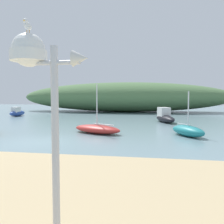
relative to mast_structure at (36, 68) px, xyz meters
name	(u,v)px	position (x,y,z in m)	size (l,w,h in m)	color
ground_plane	(43,141)	(-4.45, 9.29, -3.08)	(120.00, 120.00, 0.00)	gray
distant_hill	(124,97)	(-2.94, 37.29, -0.54)	(36.46, 10.11, 5.08)	#517547
mast_structure	(36,68)	(0.00, 0.00, 0.00)	(1.27, 0.58, 3.44)	silver
seagull_on_radar	(28,25)	(-0.13, -0.01, 0.68)	(0.10, 0.27, 0.20)	orange
sailboat_centre_water	(188,131)	(4.22, 12.61, -2.72)	(2.45, 3.15, 2.98)	teal
motorboat_off_point	(17,113)	(-15.97, 25.36, -2.59)	(1.24, 2.98, 1.24)	#2D4C9E
sailboat_outer_mooring	(97,129)	(-2.02, 12.79, -2.77)	(4.10, 2.94, 3.54)	#B72D28
motorboat_far_left	(165,117)	(3.17, 21.13, -2.54)	(2.37, 4.39, 1.51)	black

